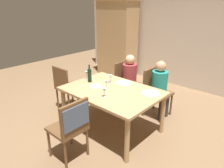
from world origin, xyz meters
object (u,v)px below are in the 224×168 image
person_man_bearded (160,85)px  dinner_plate_host (96,86)px  dinner_plate_guest_left (151,93)px  person_woman_host (131,77)px  chair_near (72,123)px  chair_left_end (66,85)px  dining_table (112,94)px  wine_glass_near_left (104,91)px  wine_glass_far (87,74)px  wine_glass_near_right (111,77)px  chair_far_left (126,80)px  dinner_plate_guest_right (124,83)px  handbag (84,98)px  wine_bottle_tall_green (90,75)px  wine_glass_centre (106,83)px  chair_far_right (155,89)px  armoire_cabinet (117,38)px

person_man_bearded → dinner_plate_host: 1.21m
dinner_plate_guest_left → person_woman_host: bearing=143.7°
chair_near → chair_left_end: size_ratio=1.00×
dining_table → person_man_bearded: bearing=68.1°
wine_glass_near_left → wine_glass_far: 0.86m
person_man_bearded → wine_glass_near_right: bearing=-40.2°
chair_far_left → dinner_plate_guest_right: chair_far_left is taller
chair_left_end → person_man_bearded: person_man_bearded is taller
wine_glass_far → dinner_plate_host: bearing=-20.7°
dinner_plate_guest_right → handbag: size_ratio=0.99×
chair_left_end → wine_glass_near_right: (0.92, 0.30, 0.31)m
chair_far_left → dinner_plate_host: (0.14, -1.01, 0.21)m
chair_far_left → wine_bottle_tall_green: bearing=-6.2°
wine_glass_centre → chair_left_end: bearing=-177.0°
chair_left_end → handbag: chair_left_end is taller
chair_far_right → wine_glass_near_left: chair_far_right is taller
person_woman_host → dinner_plate_guest_left: size_ratio=3.97×
wine_glass_centre → dinner_plate_host: wine_glass_centre is taller
armoire_cabinet → person_woman_host: size_ratio=1.99×
wine_glass_near_left → dinner_plate_guest_right: bearing=102.4°
chair_left_end → dinner_plate_host: 0.88m
chair_far_left → dinner_plate_guest_left: 1.20m
chair_far_left → chair_far_right: size_ratio=1.00×
wine_bottle_tall_green → dinner_plate_guest_left: bearing=14.3°
wine_glass_near_left → chair_near: bearing=-88.0°
person_man_bearded → dinner_plate_guest_right: (-0.41, -0.58, 0.11)m
chair_near → dinner_plate_guest_left: bearing=-19.8°
wine_glass_near_left → dinner_plate_guest_right: (-0.14, 0.63, -0.10)m
wine_glass_centre → wine_glass_near_left: bearing=-51.3°
dining_table → chair_far_right: bearing=74.4°
chair_near → person_woman_host: 1.91m
armoire_cabinet → wine_glass_near_left: size_ratio=14.63×
chair_near → person_man_bearded: person_man_bearded is taller
dining_table → dinner_plate_guest_left: (0.56, 0.28, 0.09)m
chair_far_right → chair_left_end: (-1.41, -1.01, 0.00)m
wine_glass_near_right → chair_far_left: bearing=106.1°
chair_far_left → wine_glass_far: 0.95m
chair_far_left → person_man_bearded: person_man_bearded is taller
chair_far_left → dinner_plate_guest_left: chair_far_left is taller
armoire_cabinet → wine_glass_near_left: 3.26m
armoire_cabinet → wine_glass_centre: (1.77, -2.33, -0.25)m
chair_far_left → handbag: (-0.72, -0.58, -0.42)m
chair_left_end → dinner_plate_guest_right: (1.11, 0.44, 0.21)m
dinner_plate_host → dinner_plate_guest_right: 0.50m
wine_bottle_tall_green → person_woman_host: bearing=77.0°
handbag → wine_glass_near_left: bearing=-26.8°
chair_near → handbag: size_ratio=3.29×
wine_glass_far → wine_glass_near_left: bearing=-23.9°
chair_near → armoire_cabinet: bearing=31.7°
wine_glass_near_left → wine_glass_centre: 0.32m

